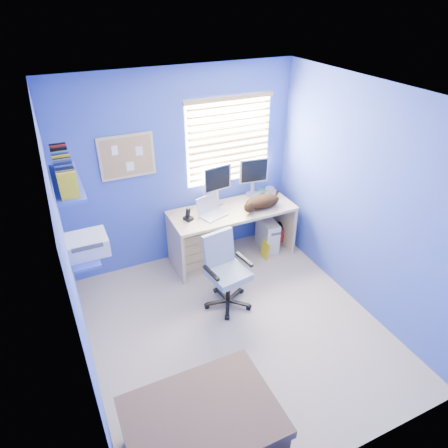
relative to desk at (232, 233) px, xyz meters
name	(u,v)px	position (x,y,z in m)	size (l,w,h in m)	color
floor	(236,328)	(-0.55, -1.26, -0.37)	(3.00, 3.20, 0.00)	tan
ceiling	(242,97)	(-0.55, -1.26, 2.13)	(3.00, 3.20, 0.00)	white
wall_back	(181,171)	(-0.55, 0.34, 0.88)	(3.00, 0.01, 2.50)	blue
wall_front	(352,356)	(-0.55, -2.86, 0.88)	(3.00, 0.01, 2.50)	blue
wall_left	(72,274)	(-2.05, -1.26, 0.88)	(0.01, 3.20, 2.50)	blue
wall_right	(363,201)	(0.95, -1.26, 0.88)	(0.01, 3.20, 2.50)	blue
desk	(232,233)	(0.00, 0.00, 0.00)	(1.64, 0.65, 0.74)	tan
laptop	(213,208)	(-0.29, -0.04, 0.48)	(0.33, 0.26, 0.22)	silver
monitor_left	(217,185)	(-0.11, 0.24, 0.64)	(0.40, 0.12, 0.54)	silver
monitor_right	(253,177)	(0.43, 0.26, 0.64)	(0.40, 0.12, 0.54)	silver
phone	(188,214)	(-0.61, -0.01, 0.45)	(0.09, 0.11, 0.17)	black
mug	(262,193)	(0.53, 0.16, 0.42)	(0.10, 0.09, 0.10)	#32775F
cd_spindle	(270,190)	(0.70, 0.24, 0.41)	(0.13, 0.13, 0.07)	silver
cat	(262,202)	(0.38, -0.11, 0.46)	(0.48, 0.25, 0.17)	black
tower_pc	(267,234)	(0.55, -0.02, -0.14)	(0.19, 0.44, 0.45)	beige
drawer_boxes	(193,248)	(-0.56, 0.04, -0.10)	(0.35, 0.28, 0.54)	tan
yellow_book	(265,250)	(0.41, -0.22, -0.25)	(0.03, 0.17, 0.24)	yellow
backpack	(280,232)	(0.78, 0.02, -0.20)	(0.29, 0.22, 0.34)	black
bed_corner	(203,434)	(-1.40, -2.37, -0.11)	(1.09, 0.78, 0.52)	brown
office_chair	(226,280)	(-0.47, -0.81, -0.04)	(0.59, 0.59, 0.89)	black
window_blinds	(229,141)	(0.10, 0.31, 1.18)	(1.15, 0.05, 1.10)	white
corkboard	(127,157)	(-1.20, 0.33, 1.18)	(0.64, 0.02, 0.52)	tan
wall_shelves	(75,209)	(-1.90, -0.51, 1.06)	(0.42, 0.90, 1.05)	#3F53C9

